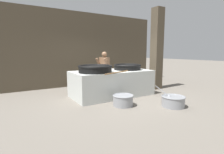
{
  "coord_description": "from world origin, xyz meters",
  "views": [
    {
      "loc": [
        -3.36,
        -5.52,
        1.64
      ],
      "look_at": [
        0.0,
        0.0,
        0.7
      ],
      "focal_mm": 28.0,
      "sensor_mm": 36.0,
      "label": 1
    }
  ],
  "objects": [
    {
      "name": "back_wall",
      "position": [
        0.0,
        2.61,
        1.75
      ],
      "size": [
        7.91,
        0.24,
        3.5
      ],
      "primitive_type": "cube",
      "color": "#4C4233",
      "rests_on": "ground_plane"
    },
    {
      "name": "hearth_platform",
      "position": [
        0.0,
        0.0,
        0.47
      ],
      "size": [
        2.97,
        1.46,
        0.94
      ],
      "color": "silver",
      "rests_on": "ground_plane"
    },
    {
      "name": "cook",
      "position": [
        0.23,
        1.01,
        0.89
      ],
      "size": [
        0.47,
        0.65,
        1.65
      ],
      "rotation": [
        0.0,
        0.0,
        3.39
      ],
      "color": "brown",
      "rests_on": "ground_plane"
    },
    {
      "name": "prep_bowl_vegetables",
      "position": [
        0.85,
        -2.13,
        0.18
      ],
      "size": [
        0.7,
        0.83,
        0.61
      ],
      "color": "gray",
      "rests_on": "ground_plane"
    },
    {
      "name": "ground_plane",
      "position": [
        0.0,
        0.0,
        0.0
      ],
      "size": [
        60.0,
        60.0,
        0.0
      ],
      "primitive_type": "plane",
      "color": "slate"
    },
    {
      "name": "giant_wok_near",
      "position": [
        -0.76,
        -0.16,
        1.07
      ],
      "size": [
        1.17,
        1.17,
        0.25
      ],
      "color": "black",
      "rests_on": "hearth_platform"
    },
    {
      "name": "giant_wok_far",
      "position": [
        0.72,
        0.03,
        1.05
      ],
      "size": [
        1.08,
        1.08,
        0.22
      ],
      "color": "black",
      "rests_on": "hearth_platform"
    },
    {
      "name": "prep_bowl_meat",
      "position": [
        -0.38,
        -1.27,
        0.18
      ],
      "size": [
        0.64,
        0.64,
        0.34
      ],
      "color": "gray",
      "rests_on": "ground_plane"
    },
    {
      "name": "support_pillar",
      "position": [
        2.34,
        0.08,
        1.75
      ],
      "size": [
        0.41,
        0.41,
        3.5
      ],
      "primitive_type": "cube",
      "color": "#4C4233",
      "rests_on": "ground_plane"
    },
    {
      "name": "stirring_paddle",
      "position": [
        -0.06,
        -0.61,
        0.96
      ],
      "size": [
        1.4,
        0.65,
        0.04
      ],
      "rotation": [
        0.0,
        0.0,
        0.4
      ],
      "color": "brown",
      "rests_on": "hearth_platform"
    }
  ]
}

